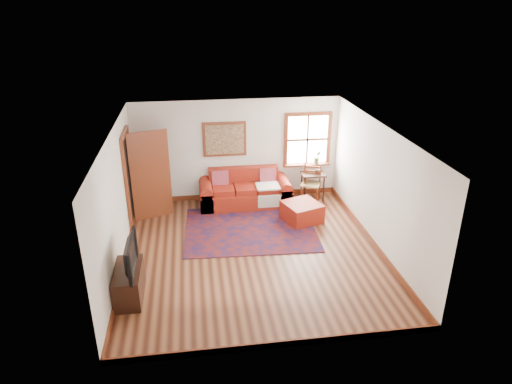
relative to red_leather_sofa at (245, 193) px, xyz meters
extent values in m
plane|color=#401E11|center=(-0.14, -2.32, -0.28)|extent=(5.50, 5.50, 0.00)
cube|color=silver|center=(-0.14, 0.43, 0.97)|extent=(5.00, 0.04, 2.50)
cube|color=silver|center=(-0.14, -5.07, 0.97)|extent=(5.00, 0.04, 2.50)
cube|color=silver|center=(-2.64, -2.32, 0.97)|extent=(0.04, 5.50, 2.50)
cube|color=silver|center=(2.36, -2.32, 0.97)|extent=(0.04, 5.50, 2.50)
cube|color=white|center=(-0.14, -2.32, 2.22)|extent=(5.00, 5.50, 0.04)
cube|color=maroon|center=(-0.14, 0.41, -0.22)|extent=(5.00, 0.03, 0.12)
cube|color=maroon|center=(-2.62, -2.32, -0.22)|extent=(0.03, 5.50, 0.12)
cube|color=maroon|center=(2.35, -2.32, -0.22)|extent=(0.03, 5.50, 0.12)
cube|color=white|center=(1.61, 0.41, 1.17)|extent=(1.00, 0.02, 1.20)
cube|color=maroon|center=(1.61, 0.40, 1.81)|extent=(1.18, 0.06, 0.09)
cube|color=maroon|center=(1.61, 0.40, 0.52)|extent=(1.18, 0.06, 0.09)
cube|color=maroon|center=(1.07, 0.40, 1.17)|extent=(0.09, 0.06, 1.20)
cube|color=maroon|center=(2.16, 0.40, 1.17)|extent=(0.09, 0.06, 1.20)
cube|color=maroon|center=(1.61, 0.40, 1.17)|extent=(1.00, 0.04, 0.05)
cube|color=maroon|center=(1.61, 0.33, 0.55)|extent=(1.15, 0.20, 0.04)
imported|color=#3A6A25|center=(1.86, 0.31, 0.73)|extent=(0.18, 0.15, 0.33)
cube|color=black|center=(-2.63, -0.72, 0.74)|extent=(0.02, 0.90, 2.05)
cube|color=maroon|center=(-2.60, -1.22, 0.74)|extent=(0.06, 0.09, 2.05)
cube|color=maroon|center=(-2.60, -0.23, 0.74)|extent=(0.06, 0.09, 2.05)
cube|color=maroon|center=(-2.60, -0.72, 1.81)|extent=(0.06, 1.08, 0.09)
cube|color=maroon|center=(-2.17, -0.43, 0.74)|extent=(0.86, 0.35, 2.05)
cube|color=silver|center=(-2.17, -0.43, 0.84)|extent=(0.56, 0.22, 1.33)
cube|color=maroon|center=(-0.44, 0.40, 1.27)|extent=(1.05, 0.04, 0.85)
cube|color=tan|center=(-0.44, 0.37, 1.27)|extent=(0.92, 0.03, 0.72)
cube|color=#63170E|center=(-0.06, -1.36, -0.27)|extent=(2.93, 2.39, 0.02)
cube|color=maroon|center=(0.00, -0.06, -0.09)|extent=(2.19, 0.91, 0.38)
cube|color=maroon|center=(0.00, 0.27, 0.34)|extent=(1.71, 0.25, 0.48)
cube|color=maroon|center=(-0.95, -0.06, -0.05)|extent=(0.31, 0.91, 0.48)
cube|color=maroon|center=(0.94, -0.06, -0.05)|extent=(0.31, 0.91, 0.48)
cube|color=#D0531D|center=(-0.59, 0.12, 0.36)|extent=(0.40, 0.20, 0.42)
cube|color=#D0531D|center=(0.58, 0.12, 0.36)|extent=(0.40, 0.20, 0.42)
cube|color=silver|center=(0.52, -0.23, 0.24)|extent=(0.55, 0.50, 0.04)
cube|color=maroon|center=(1.16, -1.10, -0.07)|extent=(0.95, 0.95, 0.43)
cube|color=black|center=(1.70, 0.03, 0.38)|extent=(0.57, 0.43, 0.04)
cylinder|color=black|center=(1.46, -0.15, 0.04)|extent=(0.04, 0.04, 0.65)
cylinder|color=black|center=(1.94, -0.15, 0.04)|extent=(0.04, 0.04, 0.65)
cylinder|color=black|center=(1.46, 0.20, 0.04)|extent=(0.04, 0.04, 0.65)
cylinder|color=black|center=(1.94, 0.20, 0.04)|extent=(0.04, 0.04, 0.65)
cube|color=tan|center=(1.61, -0.12, 0.19)|extent=(0.58, 0.57, 0.04)
cylinder|color=maroon|center=(1.36, -0.21, -0.06)|extent=(0.04, 0.04, 0.46)
cylinder|color=maroon|center=(1.71, -0.37, -0.06)|extent=(0.04, 0.04, 0.46)
cylinder|color=maroon|center=(1.51, 0.12, 0.19)|extent=(0.04, 0.04, 0.95)
cylinder|color=maroon|center=(1.86, -0.04, 0.19)|extent=(0.04, 0.04, 0.95)
cube|color=maroon|center=(1.69, 0.04, 0.45)|extent=(0.36, 0.19, 0.29)
cube|color=black|center=(-2.40, -3.47, -0.02)|extent=(0.44, 0.98, 0.54)
imported|color=black|center=(-2.38, -3.51, 0.54)|extent=(0.13, 0.99, 0.57)
cylinder|color=silver|center=(-2.35, -3.11, 0.34)|extent=(0.12, 0.12, 0.18)
cylinder|color=#FFA53F|center=(-2.35, -3.11, 0.31)|extent=(0.07, 0.07, 0.12)
camera|label=1|loc=(-1.21, -10.16, 4.43)|focal=32.00mm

